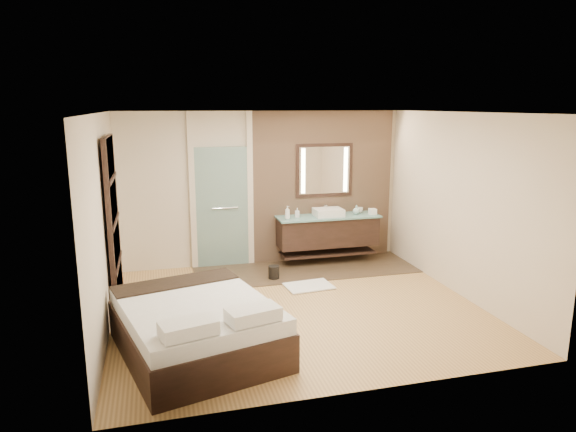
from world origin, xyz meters
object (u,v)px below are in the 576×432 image
object	(u,v)px
mirror_unit	(324,170)
waste_bin	(274,273)
vanity	(328,231)
bed	(197,327)

from	to	relation	value
mirror_unit	waste_bin	bearing A→B (deg)	-142.03
mirror_unit	waste_bin	distance (m)	2.12
vanity	mirror_unit	xyz separation A→B (m)	(0.00, 0.24, 1.07)
bed	waste_bin	world-z (taller)	bed
mirror_unit	waste_bin	world-z (taller)	mirror_unit
mirror_unit	bed	bearing A→B (deg)	-129.19
mirror_unit	bed	size ratio (longest dim) A/B	0.46
mirror_unit	waste_bin	xyz separation A→B (m)	(-1.15, -0.90, -1.54)
vanity	bed	bearing A→B (deg)	-131.41
bed	waste_bin	distance (m)	2.69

